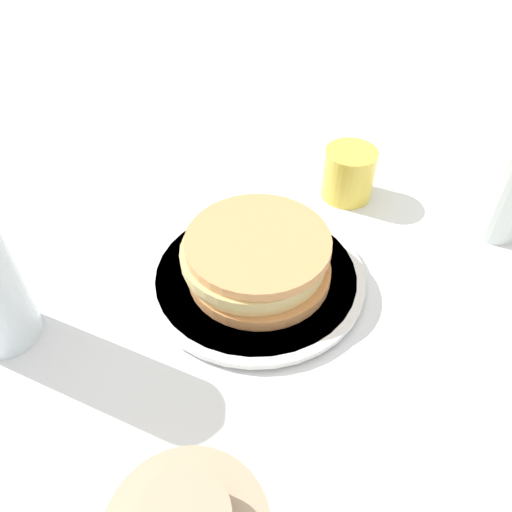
% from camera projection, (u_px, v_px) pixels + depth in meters
% --- Properties ---
extents(ground_plane, '(4.00, 4.00, 0.00)m').
position_uv_depth(ground_plane, '(245.00, 292.00, 0.59)').
color(ground_plane, white).
extents(plate, '(0.26, 0.26, 0.01)m').
position_uv_depth(plate, '(256.00, 276.00, 0.59)').
color(plate, white).
rests_on(plate, ground_plane).
extents(pancake_stack, '(0.18, 0.17, 0.05)m').
position_uv_depth(pancake_stack, '(256.00, 257.00, 0.57)').
color(pancake_stack, '#CF894D').
rests_on(pancake_stack, plate).
extents(juice_glass, '(0.07, 0.07, 0.07)m').
position_uv_depth(juice_glass, '(349.00, 174.00, 0.70)').
color(juice_glass, yellow).
rests_on(juice_glass, ground_plane).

